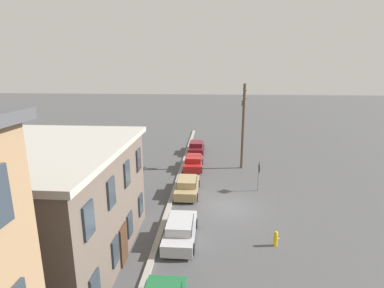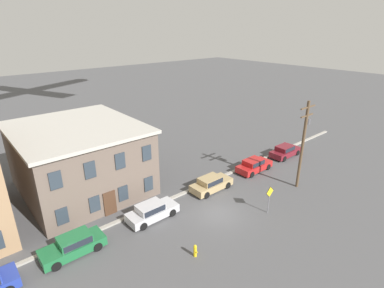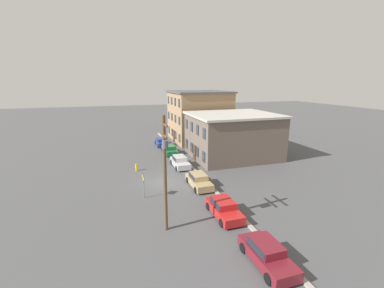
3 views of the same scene
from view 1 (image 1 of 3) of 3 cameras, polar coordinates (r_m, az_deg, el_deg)
ground_plane at (r=23.61m, az=6.84°, el=-11.86°), size 200.00×200.00×0.00m
kerb_strip at (r=23.77m, az=-4.27°, el=-11.38°), size 56.00×0.36×0.16m
apartment_midblock at (r=19.06m, az=-31.13°, el=-9.71°), size 10.94×12.46×6.54m
car_silver at (r=19.12m, az=-2.25°, el=-15.93°), size 4.40×1.92×1.43m
car_tan at (r=25.47m, az=-0.90°, el=-7.89°), size 4.40×1.92×1.43m
car_red at (r=31.63m, az=0.28°, el=-3.40°), size 4.40×1.92×1.43m
car_maroon at (r=37.59m, az=0.81°, el=-0.52°), size 4.40×1.92×1.43m
caution_sign at (r=26.33m, az=12.61°, el=-5.19°), size 1.02×0.08×2.60m
utility_pole at (r=31.29m, az=9.74°, el=4.19°), size 2.40×0.44×8.86m
fire_hydrant at (r=19.40m, az=15.65°, el=-16.91°), size 0.24×0.34×0.96m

